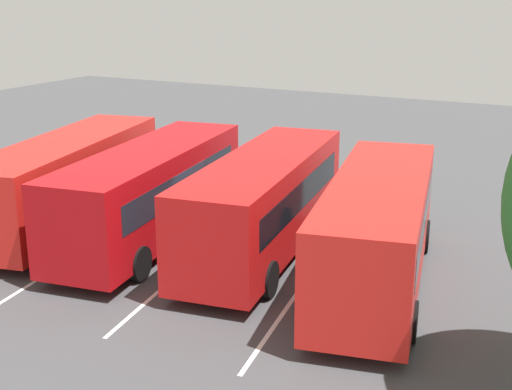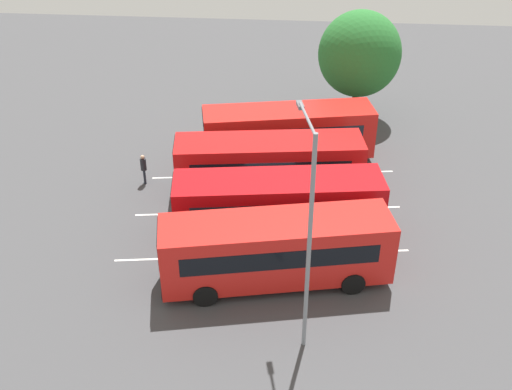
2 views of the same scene
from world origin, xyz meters
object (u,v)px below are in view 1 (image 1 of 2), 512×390
bus_center_left (264,201)px  bus_center_right (151,191)px  pedestrian (350,174)px  bus_far_right (68,179)px  bus_far_left (378,227)px

bus_center_left → bus_center_right: size_ratio=1.00×
pedestrian → bus_far_right: bearing=-59.7°
bus_far_left → bus_far_right: size_ratio=1.00×
bus_far_left → bus_center_right: (0.12, 7.72, 0.00)m
bus_far_left → pedestrian: (7.63, 3.58, -0.69)m
bus_far_right → pedestrian: size_ratio=5.76×
bus_center_left → pedestrian: 6.85m
bus_far_right → pedestrian: bus_far_right is taller
bus_far_left → bus_center_left: bearing=66.6°
bus_center_left → bus_center_right: 3.86m
bus_center_right → bus_far_right: (-0.12, 3.42, 0.00)m
bus_far_left → pedestrian: size_ratio=5.76×
bus_center_left → bus_center_right: bearing=92.4°
pedestrian → bus_far_left: bearing=10.2°
bus_center_right → pedestrian: bus_center_right is taller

